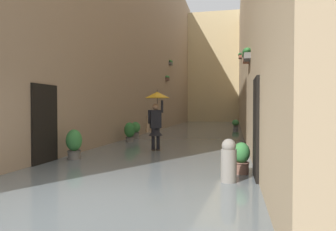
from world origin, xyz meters
TOP-DOWN VIEW (x-y plane):
  - ground_plane at (0.00, -14.41)m, footprint 72.06×72.06m
  - flood_water at (0.00, -14.41)m, footprint 6.32×34.82m
  - building_facade_left at (-3.66, -14.41)m, footprint 2.04×32.82m
  - building_facade_right at (3.66, -14.41)m, footprint 2.04×32.82m
  - building_facade_far at (0.00, -29.72)m, footprint 9.12×1.80m
  - person_wading at (0.39, -5.69)m, footprint 0.88×0.88m
  - potted_plant_far_left at (-2.38, -17.76)m, footprint 0.51×0.51m
  - potted_plant_mid_left at (-2.44, -2.38)m, footprint 0.38×0.38m
  - potted_plant_mid_right at (2.21, -8.07)m, footprint 0.48×0.48m
  - potted_plant_near_right at (2.26, -3.37)m, footprint 0.46×0.46m
  - potted_plant_far_right at (2.41, -9.50)m, footprint 0.46×0.46m
  - mooring_bollard at (-2.18, -1.53)m, footprint 0.31×0.31m

SIDE VIEW (x-z plane):
  - ground_plane at x=0.00m, z-range 0.00..0.00m
  - flood_water at x=0.00m, z-range 0.00..0.07m
  - potted_plant_far_left at x=-2.38m, z-range 0.05..0.77m
  - potted_plant_mid_left at x=-2.44m, z-range 0.02..0.81m
  - mooring_bollard at x=-2.18m, z-range 0.00..0.94m
  - potted_plant_far_right at x=2.41m, z-range 0.06..0.94m
  - potted_plant_near_right at x=2.26m, z-range 0.04..0.97m
  - potted_plant_mid_right at x=2.21m, z-range 0.05..0.97m
  - person_wading at x=0.39m, z-range 0.36..2.56m
  - building_facade_left at x=-3.66m, z-range 0.00..10.95m
  - building_facade_far at x=0.00m, z-range 0.00..12.02m
  - building_facade_right at x=3.66m, z-range 0.00..12.82m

